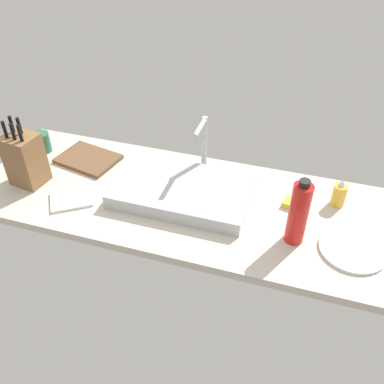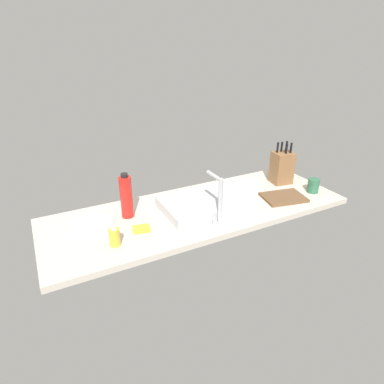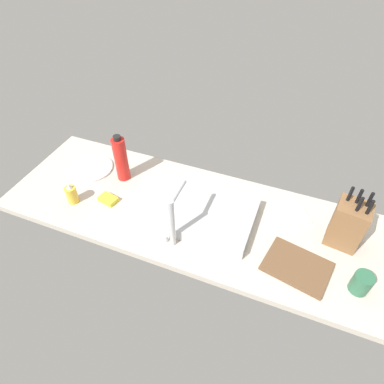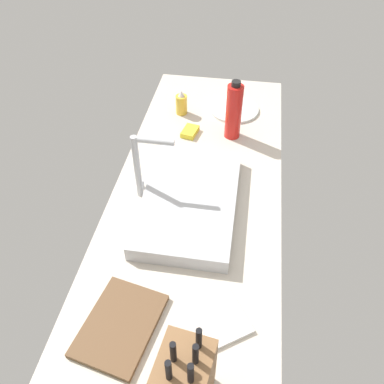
# 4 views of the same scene
# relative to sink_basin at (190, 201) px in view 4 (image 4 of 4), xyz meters

# --- Properties ---
(countertop_slab) EXTENTS (1.85, 0.65, 0.04)m
(countertop_slab) POSITION_rel_sink_basin_xyz_m (0.05, -0.01, -0.05)
(countertop_slab) COLOR beige
(countertop_slab) RESTS_ON ground
(sink_basin) EXTENTS (0.55, 0.34, 0.06)m
(sink_basin) POSITION_rel_sink_basin_xyz_m (0.00, 0.00, 0.00)
(sink_basin) COLOR #B7BABF
(sink_basin) RESTS_ON countertop_slab
(faucet) EXTENTS (0.06, 0.15, 0.27)m
(faucet) POSITION_rel_sink_basin_xyz_m (0.04, 0.18, 0.13)
(faucet) COLOR #B7BABF
(faucet) RESTS_ON countertop_slab
(knife_block) EXTENTS (0.15, 0.14, 0.30)m
(knife_block) POSITION_rel_sink_basin_xyz_m (-0.66, -0.10, 0.09)
(knife_block) COLOR brown
(knife_block) RESTS_ON countertop_slab
(cutting_board) EXTENTS (0.30, 0.24, 0.02)m
(cutting_board) POSITION_rel_sink_basin_xyz_m (-0.50, 0.12, -0.02)
(cutting_board) COLOR brown
(cutting_board) RESTS_ON countertop_slab
(soap_bottle) EXTENTS (0.05, 0.05, 0.12)m
(soap_bottle) POSITION_rel_sink_basin_xyz_m (0.61, 0.14, 0.02)
(soap_bottle) COLOR gold
(soap_bottle) RESTS_ON countertop_slab
(water_bottle) EXTENTS (0.07, 0.07, 0.27)m
(water_bottle) POSITION_rel_sink_basin_xyz_m (0.47, -0.12, 0.10)
(water_bottle) COLOR red
(water_bottle) RESTS_ON countertop_slab
(dinner_plate) EXTENTS (0.24, 0.24, 0.01)m
(dinner_plate) POSITION_rel_sink_basin_xyz_m (0.68, -0.11, -0.02)
(dinner_plate) COLOR silver
(dinner_plate) RESTS_ON countertop_slab
(dish_towel) EXTENTS (0.21, 0.20, 0.01)m
(dish_towel) POSITION_rel_sink_basin_xyz_m (-0.43, -0.16, -0.02)
(dish_towel) COLOR white
(dish_towel) RESTS_ON countertop_slab
(dish_sponge) EXTENTS (0.10, 0.08, 0.02)m
(dish_sponge) POSITION_rel_sink_basin_xyz_m (0.45, 0.07, -0.02)
(dish_sponge) COLOR yellow
(dish_sponge) RESTS_ON countertop_slab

